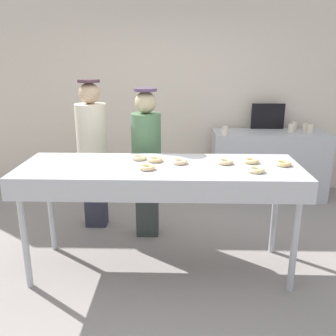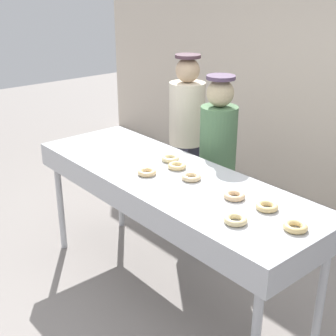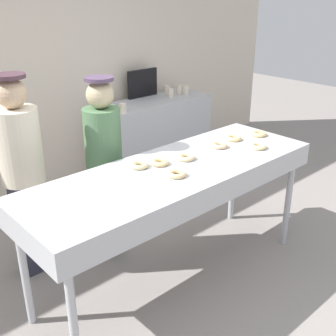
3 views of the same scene
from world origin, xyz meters
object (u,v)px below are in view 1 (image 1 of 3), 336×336
object	(u,v)px
fryer_conveyor	(160,175)
plain_donut_0	(251,161)
paper_cup_1	(225,131)
paper_cup_2	(310,129)
plain_donut_7	(155,160)
plain_donut_4	(147,167)
worker_baker	(93,146)
plain_donut_2	(139,158)
paper_cup_4	(294,126)
paper_cup_0	(291,128)
plain_donut_5	(180,162)
plain_donut_1	(225,162)
plain_donut_3	(283,163)
paper_cup_3	(305,128)
prep_counter	(268,165)
menu_display	(268,116)
worker_assistant	(146,157)
plain_donut_6	(256,170)

from	to	relation	value
fryer_conveyor	plain_donut_0	world-z (taller)	plain_donut_0
paper_cup_1	paper_cup_2	size ratio (longest dim) A/B	1.00
plain_donut_0	plain_donut_7	world-z (taller)	same
plain_donut_4	worker_baker	world-z (taller)	worker_baker
fryer_conveyor	plain_donut_2	world-z (taller)	plain_donut_2
paper_cup_4	paper_cup_0	bearing A→B (deg)	-117.73
plain_donut_4	paper_cup_0	world-z (taller)	same
paper_cup_0	paper_cup_4	size ratio (longest dim) A/B	1.00
plain_donut_5	paper_cup_2	size ratio (longest dim) A/B	1.25
paper_cup_2	plain_donut_1	bearing A→B (deg)	-127.28
plain_donut_2	plain_donut_3	distance (m)	1.28
paper_cup_0	paper_cup_3	xyz separation A→B (m)	(0.20, 0.05, 0.00)
plain_donut_7	prep_counter	bearing A→B (deg)	50.42
plain_donut_5	paper_cup_2	distance (m)	2.51
prep_counter	paper_cup_4	distance (m)	0.66
menu_display	paper_cup_4	bearing A→B (deg)	-11.50
worker_assistant	paper_cup_3	size ratio (longest dim) A/B	14.54
plain_donut_0	menu_display	size ratio (longest dim) A/B	0.30
prep_counter	plain_donut_4	bearing A→B (deg)	-126.97
plain_donut_3	paper_cup_0	distance (m)	1.96
plain_donut_4	paper_cup_2	size ratio (longest dim) A/B	1.25
paper_cup_4	fryer_conveyor	bearing A→B (deg)	-130.88
plain_donut_3	worker_assistant	distance (m)	1.42
menu_display	worker_baker	bearing A→B (deg)	-151.09
plain_donut_2	paper_cup_2	distance (m)	2.71
plain_donut_2	paper_cup_1	size ratio (longest dim) A/B	1.25
plain_donut_5	plain_donut_7	bearing A→B (deg)	164.42
plain_donut_7	paper_cup_4	world-z (taller)	same
plain_donut_3	paper_cup_2	distance (m)	2.02
plain_donut_0	paper_cup_1	bearing A→B (deg)	91.46
plain_donut_7	prep_counter	size ratio (longest dim) A/B	0.09
paper_cup_2	plain_donut_7	bearing A→B (deg)	-138.89
plain_donut_6	paper_cup_3	xyz separation A→B (m)	(1.10, 2.10, -0.04)
plain_donut_1	paper_cup_1	bearing A→B (deg)	83.22
plain_donut_4	paper_cup_0	size ratio (longest dim) A/B	1.25
paper_cup_4	paper_cup_3	bearing A→B (deg)	-49.52
paper_cup_0	worker_assistant	bearing A→B (deg)	-147.43
plain_donut_2	paper_cup_4	world-z (taller)	same
plain_donut_0	plain_donut_6	bearing A→B (deg)	-92.14
fryer_conveyor	plain_donut_0	size ratio (longest dim) A/B	17.67
plain_donut_4	prep_counter	xyz separation A→B (m)	(1.52, 2.02, -0.56)
plain_donut_1	paper_cup_0	distance (m)	2.13
paper_cup_4	paper_cup_1	bearing A→B (deg)	-159.83
fryer_conveyor	plain_donut_4	size ratio (longest dim) A/B	17.67
paper_cup_0	menu_display	xyz separation A→B (m)	(-0.27, 0.25, 0.12)
plain_donut_1	prep_counter	world-z (taller)	plain_donut_1
fryer_conveyor	paper_cup_3	size ratio (longest dim) A/B	22.01
paper_cup_3	paper_cup_4	xyz separation A→B (m)	(-0.11, 0.13, 0.00)
fryer_conveyor	plain_donut_6	world-z (taller)	plain_donut_6
prep_counter	paper_cup_2	bearing A→B (deg)	-5.63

